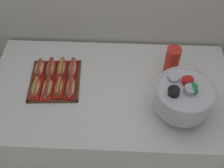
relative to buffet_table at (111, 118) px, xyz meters
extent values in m
plane|color=gray|center=(0.00, 0.00, -0.39)|extent=(10.00, 10.00, 0.00)
cube|color=white|center=(0.00, 0.00, 0.00)|extent=(1.61, 0.88, 0.71)
cylinder|color=black|center=(-0.68, 0.31, -0.37)|extent=(0.05, 0.05, 0.04)
cylinder|color=black|center=(0.68, 0.31, -0.37)|extent=(0.05, 0.05, 0.04)
cube|color=#56331E|center=(-0.37, 0.05, 0.36)|extent=(0.35, 0.38, 0.01)
cube|color=#56331E|center=(-0.36, -0.12, 0.36)|extent=(0.33, 0.04, 0.01)
cube|color=#56331E|center=(-0.38, 0.22, 0.36)|extent=(0.33, 0.04, 0.01)
cube|color=#56331E|center=(-0.53, 0.04, 0.36)|extent=(0.04, 0.36, 0.01)
cube|color=#56331E|center=(-0.22, 0.06, 0.36)|extent=(0.04, 0.36, 0.01)
cube|color=red|center=(-0.48, -0.04, 0.37)|extent=(0.06, 0.17, 0.02)
ellipsoid|color=beige|center=(-0.48, -0.04, 0.39)|extent=(0.05, 0.16, 0.04)
cylinder|color=#9E4C38|center=(-0.48, -0.04, 0.41)|extent=(0.03, 0.16, 0.03)
cylinder|color=yellow|center=(-0.48, -0.04, 0.42)|extent=(0.01, 0.13, 0.01)
cube|color=red|center=(-0.41, -0.04, 0.37)|extent=(0.07, 0.18, 0.02)
ellipsoid|color=#E0BC7F|center=(-0.41, -0.04, 0.39)|extent=(0.05, 0.17, 0.04)
cylinder|color=brown|center=(-0.41, -0.04, 0.40)|extent=(0.03, 0.15, 0.03)
cylinder|color=red|center=(-0.41, -0.04, 0.42)|extent=(0.01, 0.13, 0.01)
cube|color=red|center=(-0.33, -0.03, 0.37)|extent=(0.06, 0.16, 0.02)
ellipsoid|color=#E0BC7F|center=(-0.33, -0.03, 0.39)|extent=(0.05, 0.15, 0.04)
cylinder|color=brown|center=(-0.33, -0.03, 0.41)|extent=(0.03, 0.14, 0.03)
cylinder|color=yellow|center=(-0.33, -0.03, 0.42)|extent=(0.01, 0.12, 0.01)
cube|color=#B21414|center=(-0.26, -0.03, 0.37)|extent=(0.07, 0.18, 0.02)
ellipsoid|color=#E0BC7F|center=(-0.26, -0.03, 0.39)|extent=(0.06, 0.17, 0.04)
cylinder|color=#9E4C38|center=(-0.26, -0.03, 0.40)|extent=(0.04, 0.16, 0.03)
cylinder|color=red|center=(-0.26, -0.03, 0.42)|extent=(0.01, 0.13, 0.01)
cube|color=#B21414|center=(-0.49, 0.12, 0.37)|extent=(0.07, 0.16, 0.02)
ellipsoid|color=beige|center=(-0.49, 0.12, 0.39)|extent=(0.06, 0.15, 0.04)
cylinder|color=#9E4C38|center=(-0.49, 0.12, 0.41)|extent=(0.03, 0.14, 0.03)
cylinder|color=red|center=(-0.49, 0.12, 0.42)|extent=(0.01, 0.12, 0.01)
cube|color=red|center=(-0.42, 0.13, 0.37)|extent=(0.07, 0.18, 0.02)
ellipsoid|color=#E0BC7F|center=(-0.42, 0.13, 0.39)|extent=(0.05, 0.16, 0.04)
cylinder|color=brown|center=(-0.42, 0.13, 0.41)|extent=(0.03, 0.16, 0.03)
cylinder|color=red|center=(-0.42, 0.13, 0.42)|extent=(0.01, 0.14, 0.01)
cube|color=red|center=(-0.34, 0.13, 0.37)|extent=(0.06, 0.17, 0.02)
ellipsoid|color=#E0BC7F|center=(-0.34, 0.13, 0.39)|extent=(0.05, 0.16, 0.04)
cylinder|color=#A8563D|center=(-0.34, 0.13, 0.41)|extent=(0.03, 0.16, 0.03)
cylinder|color=yellow|center=(-0.34, 0.13, 0.42)|extent=(0.01, 0.13, 0.01)
cube|color=#B21414|center=(-0.27, 0.14, 0.37)|extent=(0.06, 0.17, 0.02)
ellipsoid|color=beige|center=(-0.27, 0.14, 0.39)|extent=(0.05, 0.15, 0.04)
cylinder|color=#A8563D|center=(-0.27, 0.14, 0.41)|extent=(0.03, 0.16, 0.03)
cylinder|color=red|center=(-0.27, 0.14, 0.42)|extent=(0.01, 0.13, 0.01)
cylinder|color=silver|center=(0.43, -0.16, 0.36)|extent=(0.20, 0.20, 0.02)
cone|color=silver|center=(0.43, -0.16, 0.40)|extent=(0.07, 0.07, 0.06)
cylinder|color=silver|center=(0.43, -0.16, 0.51)|extent=(0.33, 0.33, 0.15)
torus|color=silver|center=(0.43, -0.16, 0.58)|extent=(0.34, 0.34, 0.02)
cylinder|color=#197A33|center=(0.47, -0.17, 0.56)|extent=(0.11, 0.09, 0.14)
cylinder|color=red|center=(0.45, -0.13, 0.56)|extent=(0.12, 0.12, 0.14)
cylinder|color=#B7BCC6|center=(0.36, -0.08, 0.56)|extent=(0.08, 0.11, 0.14)
cylinder|color=black|center=(0.36, -0.20, 0.56)|extent=(0.10, 0.10, 0.13)
cylinder|color=#B7BCC6|center=(0.44, -0.18, 0.56)|extent=(0.10, 0.09, 0.13)
cylinder|color=red|center=(0.39, 0.13, 0.42)|extent=(0.09, 0.09, 0.13)
cylinder|color=red|center=(0.39, 0.13, 0.44)|extent=(0.09, 0.09, 0.13)
cylinder|color=red|center=(0.39, 0.13, 0.46)|extent=(0.09, 0.09, 0.13)
cylinder|color=red|center=(0.39, 0.13, 0.49)|extent=(0.09, 0.09, 0.13)
cylinder|color=red|center=(0.39, 0.13, 0.51)|extent=(0.09, 0.09, 0.13)
cylinder|color=red|center=(0.39, 0.13, 0.53)|extent=(0.09, 0.09, 0.13)
torus|color=pink|center=(0.56, 0.13, 0.37)|extent=(0.14, 0.14, 0.04)
camera|label=1|loc=(0.06, -1.17, 1.83)|focal=45.99mm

